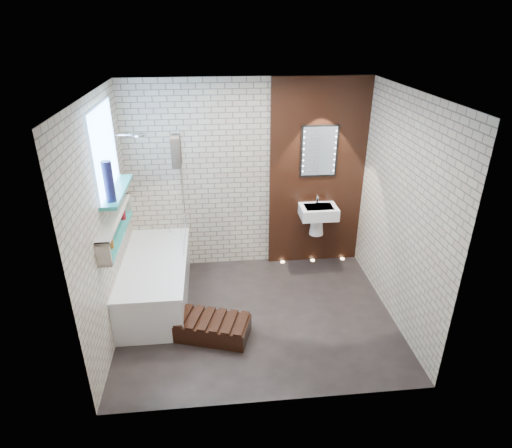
{
  "coord_description": "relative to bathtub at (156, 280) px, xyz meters",
  "views": [
    {
      "loc": [
        -0.45,
        -4.2,
        3.26
      ],
      "look_at": [
        0.0,
        0.15,
        1.15
      ],
      "focal_mm": 30.33,
      "sensor_mm": 36.0,
      "label": 1
    }
  ],
  "objects": [
    {
      "name": "ground",
      "position": [
        1.22,
        -0.45,
        -0.29
      ],
      "size": [
        3.2,
        3.2,
        0.0
      ],
      "primitive_type": "plane",
      "color": "black",
      "rests_on": "ground"
    },
    {
      "name": "room_shell",
      "position": [
        1.22,
        -0.45,
        1.01
      ],
      "size": [
        3.24,
        3.2,
        2.6
      ],
      "color": "#B5A090",
      "rests_on": "ground"
    },
    {
      "name": "walnut_panel",
      "position": [
        2.17,
        0.82,
        1.01
      ],
      "size": [
        1.3,
        0.06,
        2.6
      ],
      "primitive_type": "cube",
      "color": "black",
      "rests_on": "ground"
    },
    {
      "name": "clerestory_window",
      "position": [
        -0.34,
        -0.1,
        1.61
      ],
      "size": [
        0.18,
        1.0,
        0.94
      ],
      "color": "#7FADE0",
      "rests_on": "room_shell"
    },
    {
      "name": "display_niche",
      "position": [
        -0.31,
        -0.3,
        0.91
      ],
      "size": [
        0.14,
        1.3,
        0.26
      ],
      "color": "teal",
      "rests_on": "room_shell"
    },
    {
      "name": "bathtub",
      "position": [
        0.0,
        0.0,
        0.0
      ],
      "size": [
        0.79,
        1.74,
        0.7
      ],
      "color": "white",
      "rests_on": "ground"
    },
    {
      "name": "bath_screen",
      "position": [
        0.35,
        0.44,
        0.99
      ],
      "size": [
        0.01,
        0.78,
        1.4
      ],
      "primitive_type": "cube",
      "color": "white",
      "rests_on": "bathtub"
    },
    {
      "name": "towel",
      "position": [
        0.35,
        0.29,
        1.56
      ],
      "size": [
        0.1,
        0.26,
        0.35
      ],
      "primitive_type": "cube",
      "color": "black",
      "rests_on": "bath_screen"
    },
    {
      "name": "shower_head",
      "position": [
        -0.08,
        0.5,
        1.71
      ],
      "size": [
        0.18,
        0.18,
        0.02
      ],
      "primitive_type": "cylinder",
      "color": "silver",
      "rests_on": "room_shell"
    },
    {
      "name": "washbasin",
      "position": [
        2.17,
        0.62,
        0.5
      ],
      "size": [
        0.5,
        0.36,
        0.58
      ],
      "color": "white",
      "rests_on": "walnut_panel"
    },
    {
      "name": "led_mirror",
      "position": [
        2.17,
        0.78,
        1.36
      ],
      "size": [
        0.5,
        0.02,
        0.7
      ],
      "color": "black",
      "rests_on": "walnut_panel"
    },
    {
      "name": "walnut_step",
      "position": [
        0.62,
        -0.75,
        -0.19
      ],
      "size": [
        1.02,
        0.68,
        0.21
      ],
      "primitive_type": "cube",
      "rotation": [
        0.0,
        0.0,
        -0.3
      ],
      "color": "black",
      "rests_on": "ground"
    },
    {
      "name": "niche_bottles",
      "position": [
        -0.31,
        -0.13,
        0.88
      ],
      "size": [
        0.06,
        0.76,
        0.15
      ],
      "color": "#A55019",
      "rests_on": "display_niche"
    },
    {
      "name": "sill_vases",
      "position": [
        -0.28,
        -0.44,
        1.47
      ],
      "size": [
        0.1,
        0.1,
        0.42
      ],
      "color": "#151539",
      "rests_on": "clerestory_window"
    },
    {
      "name": "floor_uplights",
      "position": [
        2.17,
        0.75,
        -0.29
      ],
      "size": [
        0.96,
        0.06,
        0.01
      ],
      "color": "#FFD899",
      "rests_on": "ground"
    }
  ]
}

